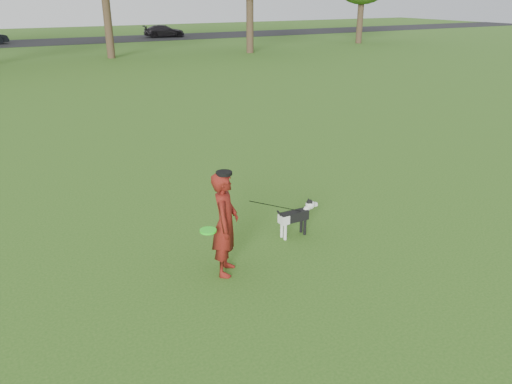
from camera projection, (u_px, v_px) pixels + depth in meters
ground at (263, 255)px, 7.74m from camera, size 120.00×120.00×0.00m
road at (22, 43)px, 40.37m from camera, size 120.00×7.00×0.02m
man at (225, 224)px, 6.99m from camera, size 0.62×0.67×1.54m
dog at (297, 215)px, 8.24m from camera, size 0.80×0.16×0.61m
car_right at (164, 31)px, 45.51m from camera, size 3.86×2.04×1.07m
man_held_items at (278, 207)px, 7.63m from camera, size 2.09×0.76×1.14m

